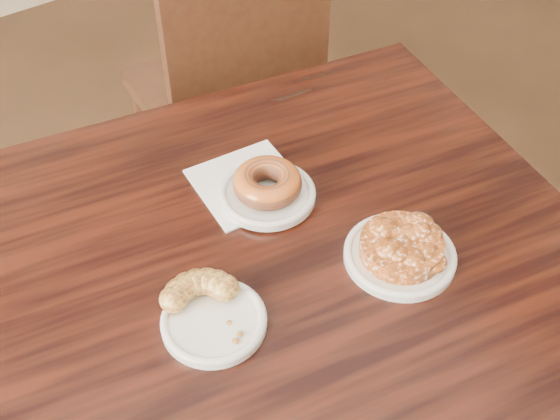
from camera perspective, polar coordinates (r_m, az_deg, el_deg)
cafe_table at (r=1.33m, az=1.24°, el=-14.89°), size 1.05×1.05×0.75m
chair_far at (r=1.85m, az=-4.87°, el=9.47°), size 0.48×0.48×0.90m
napkin at (r=1.14m, az=-2.62°, el=2.17°), size 0.18×0.18×0.00m
plate_donut at (r=1.11m, az=-1.02°, el=1.27°), size 0.15×0.15×0.01m
plate_cruller at (r=0.96m, az=-5.39°, el=-9.03°), size 0.14×0.14×0.01m
plate_fritter at (r=1.04m, az=9.70°, el=-3.68°), size 0.16×0.16×0.01m
glazed_donut at (r=1.09m, az=-1.04°, el=2.22°), size 0.11×0.11×0.04m
apple_fritter at (r=1.02m, az=9.88°, el=-2.73°), size 0.16×0.16×0.04m
cruller_fragment at (r=0.94m, az=-5.49°, el=-8.17°), size 0.13×0.13×0.04m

